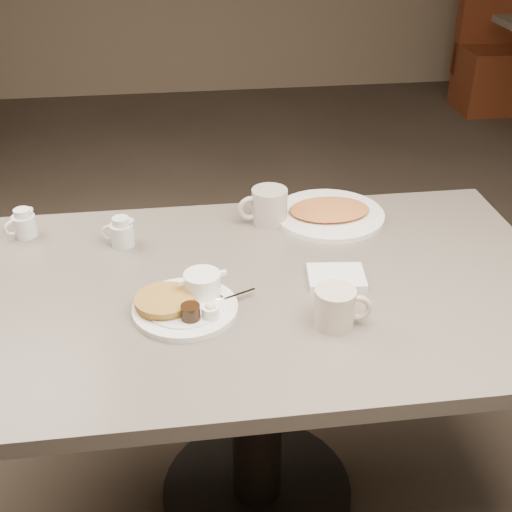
{
  "coord_description": "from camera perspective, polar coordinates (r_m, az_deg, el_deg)",
  "views": [
    {
      "loc": [
        -0.19,
        -1.36,
        1.66
      ],
      "look_at": [
        0.0,
        0.02,
        0.82
      ],
      "focal_mm": 47.52,
      "sensor_mm": 36.0,
      "label": 1
    }
  ],
  "objects": [
    {
      "name": "creamer_left",
      "position": [
        1.95,
        -18.97,
        2.57
      ],
      "size": [
        0.09,
        0.07,
        0.08
      ],
      "color": "white",
      "rests_on": "diner_table"
    },
    {
      "name": "diner_table",
      "position": [
        1.75,
        0.09,
        -7.1
      ],
      "size": [
        1.5,
        0.9,
        0.75
      ],
      "color": "slate",
      "rests_on": "ground"
    },
    {
      "name": "coffee_mug_near",
      "position": [
        1.5,
        6.77,
        -4.27
      ],
      "size": [
        0.14,
        0.1,
        0.09
      ],
      "color": "beige",
      "rests_on": "diner_table"
    },
    {
      "name": "hash_plate",
      "position": [
        1.96,
        6.18,
        3.62
      ],
      "size": [
        0.32,
        0.32,
        0.04
      ],
      "color": "white",
      "rests_on": "diner_table"
    },
    {
      "name": "napkin",
      "position": [
        1.67,
        6.77,
        -1.79
      ],
      "size": [
        0.15,
        0.13,
        0.02
      ],
      "color": "white",
      "rests_on": "diner_table"
    },
    {
      "name": "room",
      "position": [
        1.4,
        0.12,
        20.38
      ],
      "size": [
        7.04,
        8.04,
        2.84
      ],
      "color": "#4C3F33",
      "rests_on": "ground"
    },
    {
      "name": "main_plate",
      "position": [
        1.56,
        -5.93,
        -3.78
      ],
      "size": [
        0.32,
        0.3,
        0.07
      ],
      "color": "white",
      "rests_on": "diner_table"
    },
    {
      "name": "coffee_mug_far",
      "position": [
        1.91,
        1.01,
        4.23
      ],
      "size": [
        0.15,
        0.11,
        0.1
      ],
      "color": "#BCAEA3",
      "rests_on": "diner_table"
    },
    {
      "name": "creamer_right",
      "position": [
        1.83,
        -11.26,
        1.96
      ],
      "size": [
        0.1,
        0.08,
        0.08
      ],
      "color": "silver",
      "rests_on": "diner_table"
    }
  ]
}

